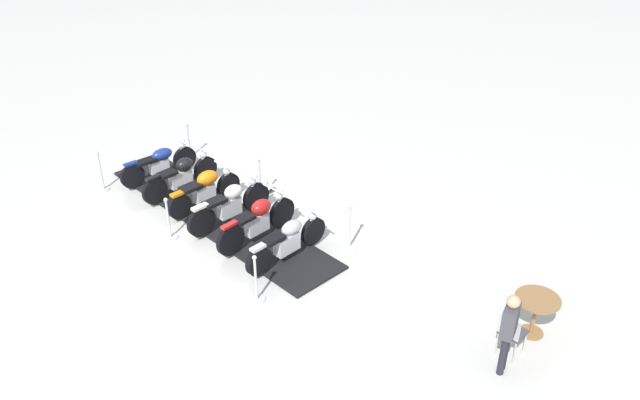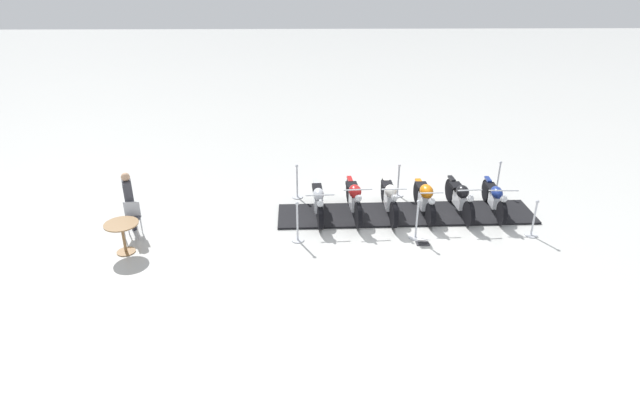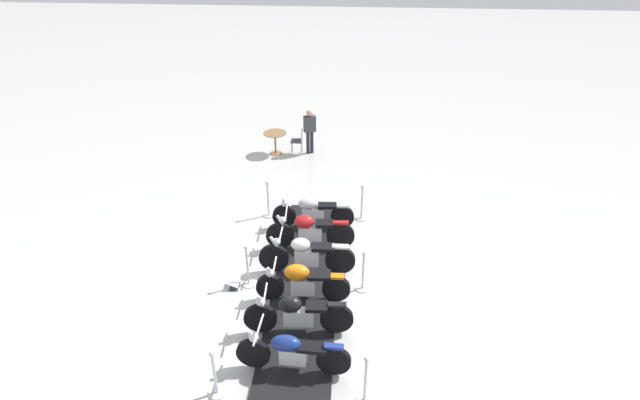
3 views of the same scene
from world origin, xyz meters
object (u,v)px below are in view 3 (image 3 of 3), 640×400
Objects in this scene: motorcycle_cream at (306,254)px; motorcycle_black at (296,313)px; motorcycle_maroon at (309,230)px; stanchion_left_front at (362,208)px; cafe_table at (275,138)px; motorcycle_navy at (291,351)px; stanchion_right_mid at (248,272)px; stanchion_left_mid at (363,278)px; bystander_person at (310,128)px; stanchion_right_rear at (215,380)px; stanchion_right_front at (268,204)px; info_placard at (234,285)px; cafe_chair_near_table at (299,140)px; motorcycle_copper at (301,282)px; stanchion_left_rear at (365,386)px; motorcycle_chrome at (312,212)px.

motorcycle_black is (-0.03, 1.95, -0.01)m from motorcycle_cream.
motorcycle_black is at bearing 86.62° from motorcycle_maroon.
cafe_table is (3.08, -4.10, 0.26)m from stanchion_left_front.
motorcycle_navy is 2.75m from stanchion_right_mid.
stanchion_right_mid is at bearing 1.43° from stanchion_left_mid.
stanchion_left_front is 0.66× the size of bystander_person.
stanchion_left_front is at bearing -100.43° from motorcycle_navy.
stanchion_left_front is at bearing -111.84° from stanchion_right_rear.
motorcycle_maroon is 2.03× the size of stanchion_right_front.
stanchion_right_front reaches higher than stanchion_right_rear.
cafe_chair_near_table reaches higher than info_placard.
motorcycle_cream is 2.92m from motorcycle_navy.
stanchion_left_front is (-1.24, -3.53, -0.19)m from motorcycle_copper.
stanchion_left_mid is at bearing -178.57° from stanchion_right_mid.
stanchion_left_front reaches higher than cafe_table.
cafe_table is (1.83, -6.65, 0.06)m from motorcycle_cream.
motorcycle_navy is at bearing 101.15° from cafe_table.
motorcycle_cream reaches higher than motorcycle_navy.
stanchion_left_rear is at bearing 103.29° from motorcycle_maroon.
motorcycle_maroon is 2.74× the size of cafe_table.
motorcycle_cream reaches higher than stanchion_left_mid.
stanchion_right_front is at bearing 96.77° from cafe_table.
motorcycle_black is 2.04m from stanchion_left_rear.
info_placard is (2.82, 3.20, -0.28)m from stanchion_left_front.
motorcycle_chrome is 5.60m from stanchion_left_rear.
motorcycle_chrome reaches higher than cafe_chair_near_table.
motorcycle_black is at bearing 102.19° from cafe_table.
motorcycle_cream is 2.83m from stanchion_right_front.
bystander_person reaches higher than cafe_chair_near_table.
cafe_chair_near_table reaches higher than cafe_table.
motorcycle_black is at bearing 49.09° from stanchion_left_mid.
motorcycle_cream is (-0.06, 1.95, 0.04)m from motorcycle_chrome.
motorcycle_chrome is 1.37× the size of bystander_person.
motorcycle_chrome is at bearing -115.94° from stanchion_right_mid.
stanchion_left_rear is at bearing -178.57° from stanchion_right_rear.
motorcycle_black reaches higher than stanchion_left_mid.
motorcycle_cream is 1.41× the size of bystander_person.
stanchion_right_front is at bearing -63.39° from motorcycle_cream.
stanchion_right_front reaches higher than stanchion_left_rear.
info_placard is (2.97, -2.81, -0.32)m from stanchion_left_rear.
motorcycle_maroon is at bearing -44.72° from info_placard.
stanchion_right_rear is 2.92m from info_placard.
motorcycle_black is 1.37× the size of bystander_person.
motorcycle_maroon is 6.66× the size of info_placard.
motorcycle_maroon is 0.97m from motorcycle_cream.
motorcycle_black is 2.01× the size of stanchion_right_front.
stanchion_right_front reaches higher than cafe_table.
motorcycle_maroon is at bearing -89.43° from motorcycle_cream.
stanchion_left_rear reaches higher than cafe_table.
motorcycle_black is at bearing -127.64° from stanchion_right_rear.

